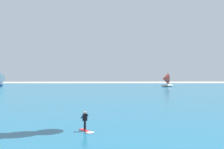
% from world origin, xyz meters
% --- Properties ---
extents(ocean, '(160.00, 90.00, 0.10)m').
position_xyz_m(ocean, '(0.00, 51.74, 0.05)').
color(ocean, '#1E607F').
rests_on(ocean, ground).
extents(kitesurfer, '(1.52, 1.96, 1.67)m').
position_xyz_m(kitesurfer, '(-3.24, 16.20, 0.70)').
color(kitesurfer, red).
rests_on(kitesurfer, ocean).
extents(sailboat_leading, '(4.09, 3.50, 4.72)m').
position_xyz_m(sailboat_leading, '(16.55, 73.78, 2.26)').
color(sailboat_leading, silver).
rests_on(sailboat_leading, ocean).
extents(sailboat_outermost, '(3.43, 4.06, 4.77)m').
position_xyz_m(sailboat_outermost, '(-36.27, 76.85, 2.29)').
color(sailboat_outermost, navy).
rests_on(sailboat_outermost, ocean).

